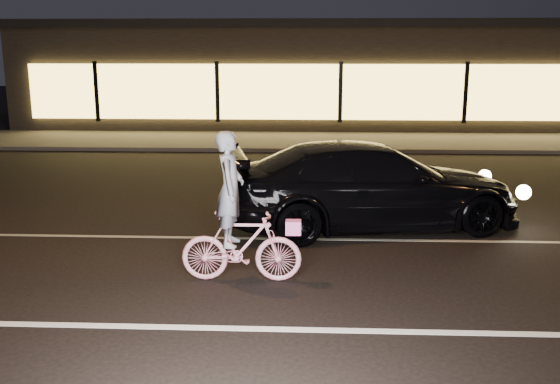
{
  "coord_description": "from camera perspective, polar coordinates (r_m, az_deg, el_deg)",
  "views": [
    {
      "loc": [
        -1.17,
        -8.13,
        3.16
      ],
      "look_at": [
        -1.56,
        0.6,
        1.14
      ],
      "focal_mm": 40.0,
      "sensor_mm": 36.0,
      "label": 1
    }
  ],
  "objects": [
    {
      "name": "cyclist",
      "position": [
        8.56,
        -3.84,
        -3.41
      ],
      "size": [
        1.67,
        0.57,
        2.1
      ],
      "rotation": [
        0.0,
        0.0,
        1.57
      ],
      "color": "#FF3D71",
      "rests_on": "ground"
    },
    {
      "name": "ground",
      "position": [
        8.8,
        10.12,
        -8.26
      ],
      "size": [
        90.0,
        90.0,
        0.0
      ],
      "primitive_type": "plane",
      "color": "black",
      "rests_on": "ground"
    },
    {
      "name": "lane_stripe_far",
      "position": [
        10.67,
        8.76,
        -4.35
      ],
      "size": [
        60.0,
        0.1,
        0.01
      ],
      "primitive_type": "cube",
      "color": "gray",
      "rests_on": "ground"
    },
    {
      "name": "sidewalk",
      "position": [
        21.39,
        5.7,
        4.61
      ],
      "size": [
        30.0,
        4.0,
        0.12
      ],
      "primitive_type": "cube",
      "color": "#383533",
      "rests_on": "ground"
    },
    {
      "name": "sedan",
      "position": [
        11.27,
        8.39,
        0.61
      ],
      "size": [
        5.63,
        3.22,
        1.54
      ],
      "rotation": [
        0.0,
        0.0,
        1.78
      ],
      "color": "black",
      "rests_on": "ground"
    },
    {
      "name": "lane_stripe_near",
      "position": [
        7.44,
        11.62,
        -12.41
      ],
      "size": [
        60.0,
        0.12,
        0.01
      ],
      "primitive_type": "cube",
      "color": "silver",
      "rests_on": "ground"
    },
    {
      "name": "storefront",
      "position": [
        27.14,
        5.13,
        10.82
      ],
      "size": [
        25.4,
        8.42,
        4.2
      ],
      "color": "black",
      "rests_on": "ground"
    }
  ]
}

